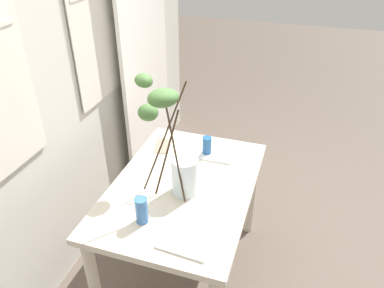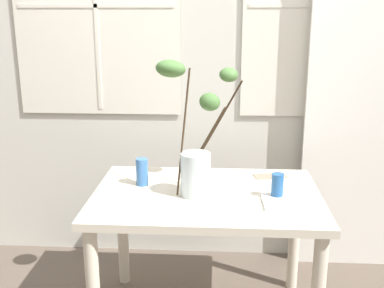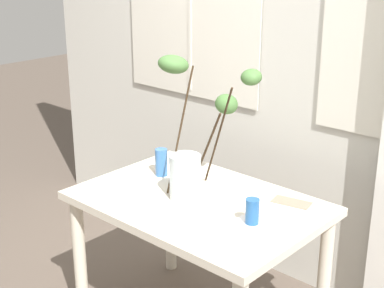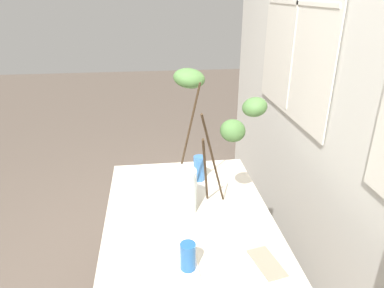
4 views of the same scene
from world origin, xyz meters
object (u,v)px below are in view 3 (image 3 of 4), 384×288
at_px(vase_with_branches, 193,143).
at_px(drinking_glass_blue_right, 252,213).
at_px(plate_square_left, 120,187).
at_px(plate_square_right, 248,232).
at_px(drinking_glass_blue_left, 161,162).
at_px(dining_table, 198,220).

xyz_separation_m(vase_with_branches, drinking_glass_blue_right, (0.41, -0.07, -0.21)).
bearing_deg(drinking_glass_blue_right, plate_square_left, -170.77).
xyz_separation_m(vase_with_branches, plate_square_right, (0.44, -0.14, -0.26)).
xyz_separation_m(drinking_glass_blue_left, plate_square_right, (0.73, -0.21, -0.07)).
distance_m(drinking_glass_blue_right, plate_square_left, 0.75).
relative_size(drinking_glass_blue_left, plate_square_right, 0.70).
xyz_separation_m(drinking_glass_blue_right, plate_square_right, (0.03, -0.06, -0.06)).
distance_m(vase_with_branches, plate_square_left, 0.46).
height_order(drinking_glass_blue_right, plate_square_left, drinking_glass_blue_right).
bearing_deg(vase_with_branches, drinking_glass_blue_left, 166.10).
xyz_separation_m(dining_table, drinking_glass_blue_right, (0.35, -0.04, 0.18)).
bearing_deg(dining_table, vase_with_branches, 155.13).
height_order(plate_square_left, plate_square_right, same).
bearing_deg(drinking_glass_blue_left, plate_square_left, -97.11).
xyz_separation_m(dining_table, plate_square_left, (-0.38, -0.16, 0.12)).
bearing_deg(plate_square_right, plate_square_left, -175.89).
distance_m(drinking_glass_blue_left, plate_square_left, 0.27).
relative_size(dining_table, plate_square_left, 4.60).
bearing_deg(drinking_glass_blue_left, plate_square_right, -15.83).
bearing_deg(plate_square_left, dining_table, 23.13).
distance_m(dining_table, plate_square_right, 0.42).
distance_m(vase_with_branches, plate_square_right, 0.53).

